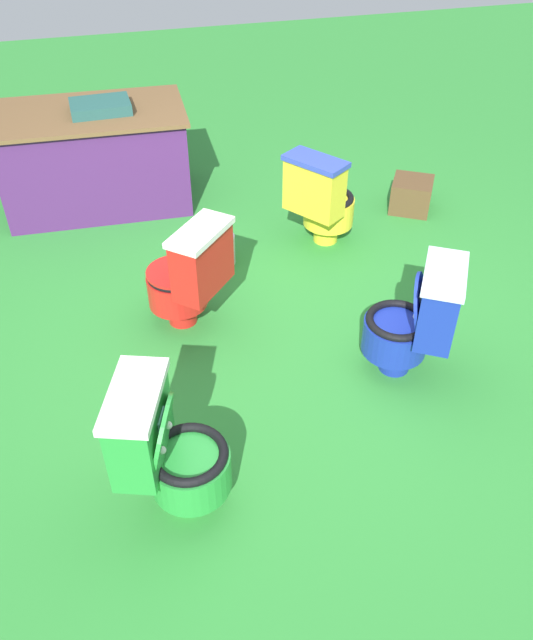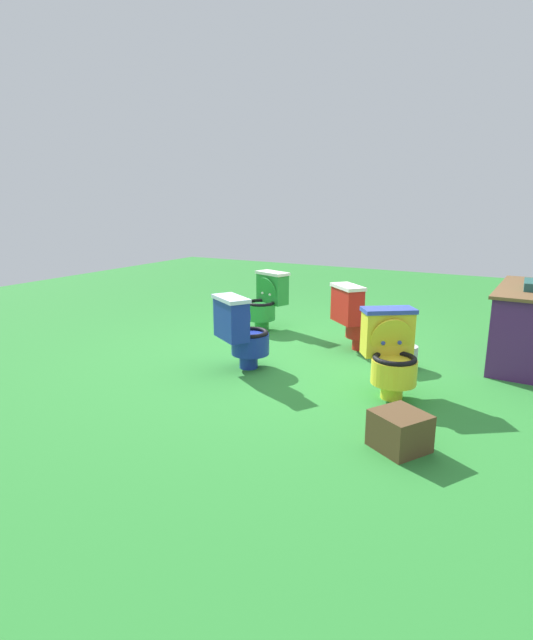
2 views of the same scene
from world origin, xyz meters
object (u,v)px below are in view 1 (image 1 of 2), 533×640
(toilet_green, at_px, (168,450))
(toilet_yellow, at_px, (322,200))
(lemon_bucket, at_px, (220,249))
(toilet_red, at_px, (188,276))
(small_crate, at_px, (411,195))
(toilet_blue, at_px, (415,320))
(vendor_table, at_px, (95,158))

(toilet_green, distance_m, toilet_yellow, 2.42)
(toilet_yellow, bearing_deg, lemon_bucket, -121.66)
(lemon_bucket, bearing_deg, toilet_red, -116.44)
(small_crate, bearing_deg, toilet_yellow, -160.22)
(small_crate, bearing_deg, toilet_green, -134.85)
(toilet_blue, xyz_separation_m, vendor_table, (-1.58, 2.51, 0.02))
(toilet_blue, relative_size, toilet_green, 1.00)
(toilet_green, xyz_separation_m, lemon_bucket, (0.63, 1.93, -0.26))
(toilet_red, bearing_deg, small_crate, -21.02)
(toilet_green, xyz_separation_m, vendor_table, (-0.13, 3.06, 0.02))
(vendor_table, height_order, small_crate, vendor_table)
(toilet_blue, bearing_deg, vendor_table, 63.65)
(toilet_yellow, xyz_separation_m, lemon_bucket, (-0.77, -0.05, -0.26))
(toilet_blue, distance_m, toilet_green, 1.55)
(toilet_green, height_order, small_crate, toilet_green)
(toilet_red, bearing_deg, toilet_blue, -81.25)
(toilet_green, xyz_separation_m, toilet_yellow, (1.40, 1.97, 0.00))
(toilet_yellow, distance_m, lemon_bucket, 0.81)
(toilet_red, xyz_separation_m, toilet_blue, (1.14, -0.75, 0.00))
(toilet_red, xyz_separation_m, toilet_yellow, (1.09, 0.68, 0.00))
(toilet_yellow, distance_m, vendor_table, 1.87)
(toilet_blue, bearing_deg, lemon_bucket, 62.26)
(toilet_yellow, height_order, lemon_bucket, toilet_yellow)
(toilet_yellow, bearing_deg, toilet_green, -70.53)
(vendor_table, relative_size, small_crate, 4.70)
(toilet_blue, xyz_separation_m, toilet_yellow, (-0.05, 1.43, 0.00))
(toilet_red, height_order, vendor_table, vendor_table)
(toilet_red, distance_m, vendor_table, 1.82)
(toilet_blue, distance_m, toilet_yellow, 1.43)
(toilet_green, height_order, lemon_bucket, toilet_green)
(toilet_red, height_order, lemon_bucket, toilet_red)
(toilet_red, xyz_separation_m, vendor_table, (-0.44, 1.77, 0.02))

